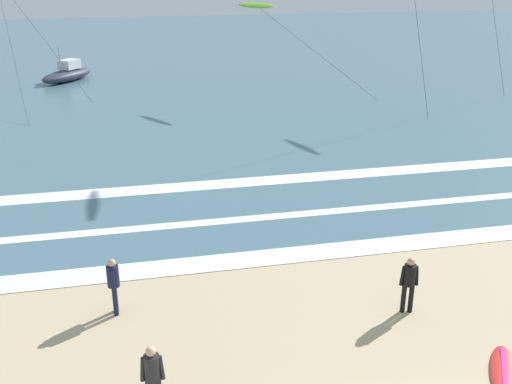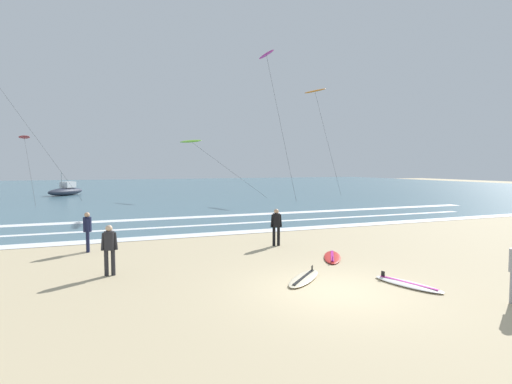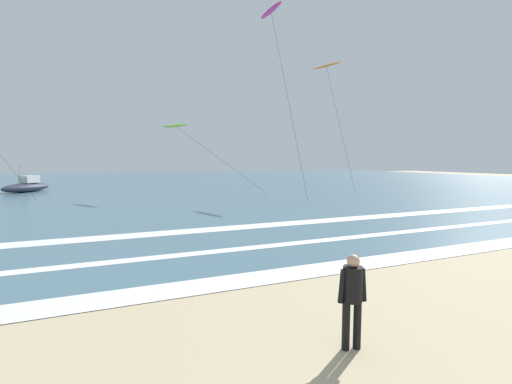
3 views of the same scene
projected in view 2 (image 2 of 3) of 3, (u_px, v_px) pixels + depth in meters
ground_plane at (332, 291)px, 10.76m from camera, size 160.00×160.00×0.00m
ocean_surface at (146, 188)px, 61.55m from camera, size 140.00×90.00×0.01m
wave_foam_shoreline at (253, 231)px, 20.50m from camera, size 43.93×1.07×0.01m
wave_foam_mid_break at (213, 225)px, 22.85m from camera, size 37.74×0.54×0.01m
wave_foam_outer_break at (203, 217)px, 26.45m from camera, size 45.61×1.08×0.01m
surfer_left_far at (276, 224)px, 16.80m from camera, size 0.52×0.32×1.60m
surfer_left_near at (109, 245)px, 12.20m from camera, size 0.51×0.32×1.60m
surfer_background_far at (87, 228)px, 15.59m from camera, size 0.32×0.51×1.60m
surfboard_left_pile at (332, 257)px, 14.57m from camera, size 1.60×2.11×0.25m
surfboard_right_spare at (304, 278)px, 11.80m from camera, size 1.94×1.88×0.25m
surfboard_foreground_flat at (408, 284)px, 11.23m from camera, size 1.21×2.18×0.25m
kite_orange_low_near at (315, 92)px, 43.29m from camera, size 4.53×3.28×11.98m
kite_magenta_high_left at (266, 56)px, 36.68m from camera, size 3.46×3.20×14.12m
kite_red_high_right at (24, 137)px, 45.34m from camera, size 4.29×16.68×7.05m
kite_lime_far_left at (191, 142)px, 41.50m from camera, size 9.13×3.58×6.31m
offshore_boat at (66, 191)px, 46.14m from camera, size 4.45×5.20×2.70m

